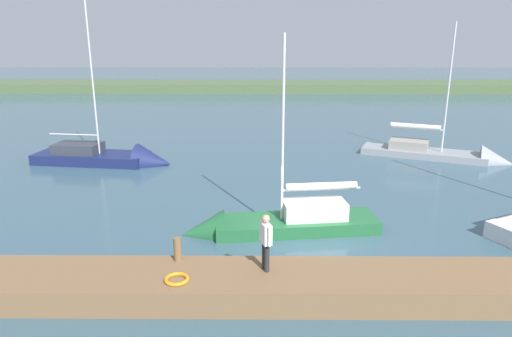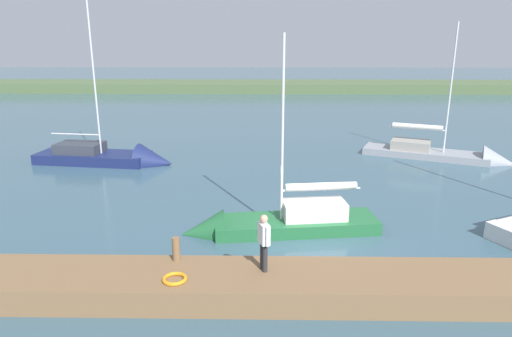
{
  "view_description": "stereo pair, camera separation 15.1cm",
  "coord_description": "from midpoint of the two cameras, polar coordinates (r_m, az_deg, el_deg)",
  "views": [
    {
      "loc": [
        1.7,
        15.28,
        6.87
      ],
      "look_at": [
        1.85,
        -1.87,
        1.97
      ],
      "focal_mm": 31.97,
      "sensor_mm": 36.0,
      "label": 1
    },
    {
      "loc": [
        1.55,
        15.27,
        6.87
      ],
      "look_at": [
        1.85,
        -1.87,
        1.97
      ],
      "focal_mm": 31.97,
      "sensor_mm": 36.0,
      "label": 2
    }
  ],
  "objects": [
    {
      "name": "dock_pier",
      "position": [
        12.97,
        8.32,
        -14.34
      ],
      "size": [
        26.94,
        2.09,
        0.73
      ],
      "primitive_type": "cube",
      "color": "brown",
      "rests_on": "ground_plane"
    },
    {
      "name": "mooring_post_near",
      "position": [
        13.39,
        -9.64,
        -9.9
      ],
      "size": [
        0.22,
        0.22,
        0.7
      ],
      "primitive_type": "cylinder",
      "color": "brown",
      "rests_on": "dock_pier"
    },
    {
      "name": "sailboat_outer_mooring",
      "position": [
        29.24,
        23.04,
        1.31
      ],
      "size": [
        8.54,
        5.15,
        8.75
      ],
      "rotation": [
        0.0,
        0.0,
        2.74
      ],
      "color": "gray",
      "rests_on": "ground_plane"
    },
    {
      "name": "ground_plane",
      "position": [
        16.83,
        6.52,
        -8.26
      ],
      "size": [
        200.0,
        200.0,
        0.0
      ],
      "primitive_type": "plane",
      "color": "#385666"
    },
    {
      "name": "far_shoreline",
      "position": [
        63.15,
        2.51,
        9.69
      ],
      "size": [
        180.0,
        8.0,
        2.4
      ],
      "primitive_type": "cube",
      "color": "#4C603D",
      "rests_on": "ground_plane"
    },
    {
      "name": "sailboat_far_left",
      "position": [
        27.21,
        -17.05,
        1.04
      ],
      "size": [
        8.07,
        3.12,
        10.07
      ],
      "rotation": [
        0.0,
        0.0,
        3.02
      ],
      "color": "navy",
      "rests_on": "ground_plane"
    },
    {
      "name": "life_ring_buoy",
      "position": [
        12.5,
        -9.79,
        -13.45
      ],
      "size": [
        0.66,
        0.66,
        0.1
      ],
      "primitive_type": "torus",
      "color": "orange",
      "rests_on": "dock_pier"
    },
    {
      "name": "sailboat_inner_slip",
      "position": [
        16.98,
        2.19,
        -7.42
      ],
      "size": [
        7.36,
        2.61,
        7.91
      ],
      "rotation": [
        0.0,
        0.0,
        0.13
      ],
      "color": "#236638",
      "rests_on": "ground_plane"
    },
    {
      "name": "person_on_dock",
      "position": [
        12.45,
        1.34,
        -8.8
      ],
      "size": [
        0.35,
        0.59,
        1.62
      ],
      "rotation": [
        0.0,
        0.0,
        3.49
      ],
      "color": "#28282D",
      "rests_on": "dock_pier"
    }
  ]
}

